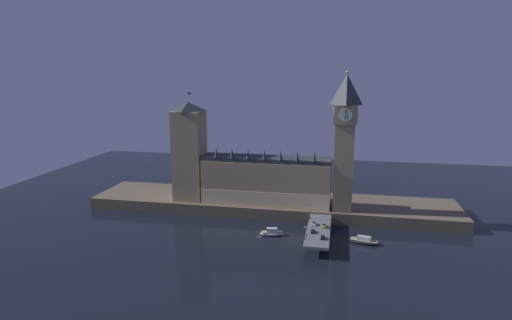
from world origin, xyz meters
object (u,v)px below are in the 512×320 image
(car_northbound_trail, at_px, (313,231))
(boat_upstream, at_px, (272,233))
(car_southbound_trail, at_px, (324,226))
(pedestrian_near_rail, at_px, (306,235))
(pedestrian_far_rail, at_px, (310,217))
(street_lamp_far, at_px, (310,212))
(boat_downstream, at_px, (364,241))
(car_southbound_lead, at_px, (323,237))
(street_lamp_near, at_px, (305,231))
(car_northbound_lead, at_px, (314,224))
(clock_tower, at_px, (345,138))
(victoria_tower, at_px, (189,151))
(pedestrian_mid_walk, at_px, (329,228))
(street_lamp_mid, at_px, (330,222))

(car_northbound_trail, bearing_deg, boat_upstream, 162.72)
(car_southbound_trail, relative_size, pedestrian_near_rail, 2.59)
(pedestrian_far_rail, distance_m, street_lamp_far, 3.19)
(pedestrian_far_rail, relative_size, boat_downstream, 0.11)
(car_southbound_lead, xyz_separation_m, street_lamp_near, (-8.11, -2.64, 3.37))
(car_northbound_lead, relative_size, pedestrian_near_rail, 2.45)
(pedestrian_near_rail, bearing_deg, clock_tower, 69.34)
(boat_upstream, bearing_deg, car_southbound_trail, 4.04)
(car_southbound_trail, relative_size, boat_upstream, 0.37)
(car_southbound_trail, xyz_separation_m, street_lamp_far, (-8.11, 11.44, 3.30))
(pedestrian_near_rail, xyz_separation_m, street_lamp_near, (-0.40, -3.09, 3.13))
(victoria_tower, xyz_separation_m, pedestrian_mid_walk, (85.14, -34.68, -29.52))
(victoria_tower, distance_m, boat_downstream, 113.67)
(pedestrian_mid_walk, xyz_separation_m, street_lamp_mid, (0.40, -0.34, 3.20))
(car_northbound_trail, bearing_deg, clock_tower, 69.56)
(boat_upstream, distance_m, boat_downstream, 46.35)
(victoria_tower, distance_m, boat_upstream, 74.06)
(victoria_tower, relative_size, car_northbound_lead, 14.77)
(car_southbound_trail, bearing_deg, pedestrian_far_rail, 125.06)
(victoria_tower, distance_m, street_lamp_near, 93.36)
(clock_tower, bearing_deg, street_lamp_mid, -100.12)
(car_northbound_trail, bearing_deg, victoria_tower, 152.53)
(car_southbound_trail, bearing_deg, victoria_tower, 158.98)
(car_southbound_trail, relative_size, street_lamp_near, 0.71)
(pedestrian_far_rail, xyz_separation_m, boat_downstream, (27.52, -14.11, -5.38))
(street_lamp_mid, bearing_deg, boat_downstream, 0.57)
(clock_tower, distance_m, boat_downstream, 57.08)
(car_southbound_lead, bearing_deg, street_lamp_near, -162.00)
(clock_tower, bearing_deg, car_southbound_lead, -101.15)
(street_lamp_near, bearing_deg, car_northbound_trail, 72.60)
(car_northbound_trail, xyz_separation_m, boat_downstream, (24.95, 5.41, -5.21))
(victoria_tower, bearing_deg, pedestrian_far_rail, -15.49)
(car_northbound_trail, distance_m, street_lamp_mid, 10.27)
(pedestrian_near_rail, bearing_deg, pedestrian_mid_walk, 49.33)
(car_northbound_trail, relative_size, pedestrian_near_rail, 2.42)
(pedestrian_near_rail, bearing_deg, car_northbound_lead, 81.47)
(boat_downstream, bearing_deg, street_lamp_far, 152.47)
(car_northbound_lead, distance_m, boat_downstream, 26.05)
(car_southbound_trail, bearing_deg, car_northbound_trail, -121.10)
(pedestrian_far_rail, height_order, street_lamp_near, street_lamp_near)
(street_lamp_far, distance_m, boat_downstream, 32.61)
(car_southbound_trail, distance_m, pedestrian_far_rail, 13.43)
(car_northbound_lead, height_order, car_southbound_trail, car_northbound_lead)
(car_northbound_trail, height_order, street_lamp_near, street_lamp_near)
(pedestrian_near_rail, xyz_separation_m, boat_upstream, (-18.81, 13.04, -5.32))
(car_southbound_trail, distance_m, pedestrian_mid_walk, 3.92)
(car_northbound_lead, bearing_deg, street_lamp_far, 107.90)
(car_northbound_trail, bearing_deg, street_lamp_mid, 32.85)
(car_southbound_lead, xyz_separation_m, street_lamp_far, (-8.11, 26.80, 3.28))
(pedestrian_far_rail, bearing_deg, boat_upstream, -145.64)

